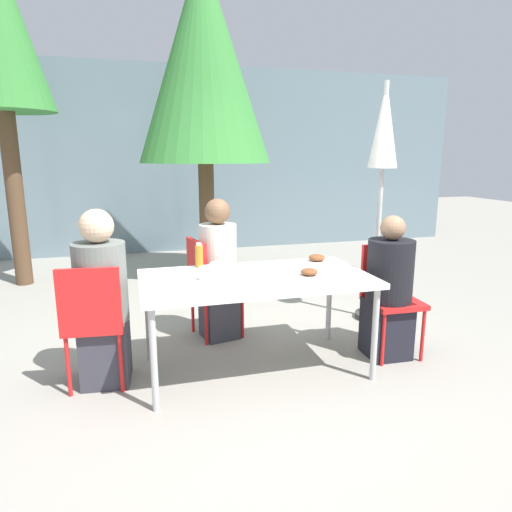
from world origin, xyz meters
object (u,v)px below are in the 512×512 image
Objects in this scene: chair_far at (208,280)px; person_right at (389,292)px; person_far at (218,273)px; salad_bowl at (221,267)px; chair_left at (93,316)px; tree_behind_right at (203,60)px; drinking_cup at (204,273)px; chair_right at (389,290)px; person_left at (102,303)px; closed_umbrella at (383,150)px; bottle at (199,256)px.

person_right is at bearing 47.88° from chair_far.
salad_bowl is at bearing -19.88° from person_far.
chair_left is 3.80m from tree_behind_right.
drinking_cup is 3.49m from tree_behind_right.
person_right reaches higher than chair_right.
tree_behind_right is (-0.95, 2.89, 2.20)m from person_right.
person_far is at bearing 37.91° from person_left.
person_far is at bearing -177.80° from closed_umbrella.
chair_left is 1.20m from person_far.
bottle is 0.05× the size of tree_behind_right.
person_left is at bearing -69.22° from person_far.
bottle is 1.11× the size of salad_bowl.
person_right is at bearing -113.85° from closed_umbrella.
tree_behind_right is (-1.30, 2.09, 1.10)m from closed_umbrella.
chair_right and chair_far have the same top height.
tree_behind_right reaches higher than chair_far.
person_far is 1.89m from closed_umbrella.
chair_left is 0.72× the size of person_far.
person_left is 2.16m from person_right.
tree_behind_right is at bearing -69.59° from person_right.
tree_behind_right is at bearing 71.39° from chair_left.
person_right reaches higher than chair_far.
person_far is at bearing 39.46° from chair_left.
closed_umbrella is 1.94m from salad_bowl.
chair_far is 4.57× the size of bottle.
closed_umbrella is at bearing 12.00° from bottle.
chair_left is at bearing -63.84° from chair_far.
person_right is 1.48m from drinking_cup.
chair_right is 0.09m from person_right.
drinking_cup is (-0.02, -0.38, -0.04)m from bottle.
chair_far is 9.16× the size of drinking_cup.
salad_bowl is (0.92, 0.17, 0.24)m from chair_left.
drinking_cup is at bearing 3.40° from chair_left.
closed_umbrella is at bearing -58.04° from tree_behind_right.
chair_left is at bearing -67.68° from person_far.
person_far reaches higher than chair_right.
closed_umbrella reaches higher than person_right.
chair_left is 5.07× the size of salad_bowl.
person_left reaches higher than chair_right.
chair_left is 2.89m from closed_umbrella.
closed_umbrella is at bearing -111.67° from person_right.
chair_left reaches higher than drinking_cup.
chair_left and chair_far have the same top height.
person_left is at bearing 171.65° from drinking_cup.
chair_far is 2.00m from closed_umbrella.
bottle is at bearing 128.31° from salad_bowl.
drinking_cup is (0.70, -0.10, 0.19)m from person_left.
chair_right is 0.72× the size of person_far.
tree_behind_right is (0.36, 2.12, 2.21)m from chair_far.
drinking_cup is (-0.24, -0.70, 0.19)m from person_far.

